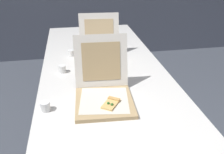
% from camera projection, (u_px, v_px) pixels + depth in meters
% --- Properties ---
extents(table, '(0.92, 2.49, 0.76)m').
position_uv_depth(table, '(105.00, 78.00, 1.77)').
color(table, silver).
rests_on(table, ground).
extents(pizza_box_front, '(0.36, 0.44, 0.34)m').
position_uv_depth(pizza_box_front, '(104.00, 93.00, 1.41)').
color(pizza_box_front, tan).
rests_on(pizza_box_front, table).
extents(pizza_box_middle, '(0.36, 0.45, 0.34)m').
position_uv_depth(pizza_box_middle, '(101.00, 55.00, 1.91)').
color(pizza_box_middle, tan).
rests_on(pizza_box_middle, table).
extents(cup_white_mid, '(0.05, 0.05, 0.06)m').
position_uv_depth(cup_white_mid, '(62.00, 69.00, 1.74)').
color(cup_white_mid, white).
rests_on(cup_white_mid, table).
extents(cup_white_near_left, '(0.05, 0.05, 0.06)m').
position_uv_depth(cup_white_near_left, '(45.00, 106.00, 1.32)').
color(cup_white_near_left, white).
rests_on(cup_white_near_left, table).
extents(cup_white_far, '(0.05, 0.05, 0.06)m').
position_uv_depth(cup_white_far, '(71.00, 53.00, 2.01)').
color(cup_white_far, white).
rests_on(cup_white_far, table).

